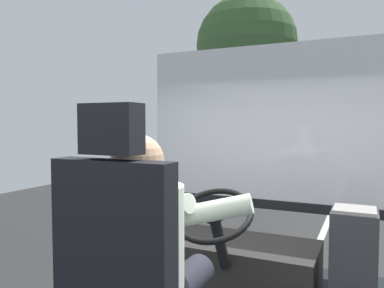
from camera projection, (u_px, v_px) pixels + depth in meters
ground at (336, 202)px, 9.93m from camera, size 18.00×44.00×0.06m
bus_driver at (145, 248)px, 1.53m from camera, size 0.79×0.60×0.75m
steering_console at (238, 267)px, 2.67m from camera, size 1.10×0.99×0.83m
fare_box at (353, 269)px, 2.24m from camera, size 0.26×0.25×0.74m
windshield_panel at (279, 146)px, 3.33m from camera, size 2.50×0.08×1.48m
street_tree at (246, 47)px, 12.48m from camera, size 3.36×3.36×6.33m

